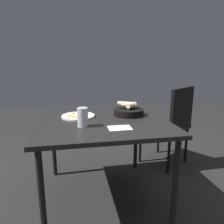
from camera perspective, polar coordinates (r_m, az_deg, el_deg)
The scene contains 7 objects.
ground at distance 2.06m, azimuth -2.50°, elevation -21.48°, with size 8.00×8.00×0.00m, color black.
dining_table at distance 1.76m, azimuth -2.72°, elevation -3.47°, with size 1.00×1.05×0.73m.
pizza_plate at distance 1.79m, azimuth -9.01°, elevation -0.97°, with size 0.27×0.27×0.04m.
bread_basket at distance 1.83m, azimuth 4.47°, elevation 0.26°, with size 0.26×0.26×0.12m.
beer_glass at distance 1.52m, azimuth -7.81°, elevation -1.68°, with size 0.07×0.07×0.14m.
napkin at distance 1.48m, azimuth 2.09°, elevation -4.28°, with size 0.16×0.12×0.00m.
chair_near at distance 2.48m, azimuth 15.46°, elevation -2.33°, with size 0.61×0.61×0.90m.
Camera 1 is at (-0.23, -1.67, 1.18)m, focal length 34.35 mm.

